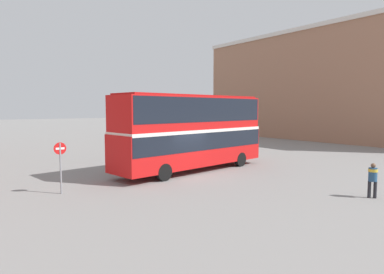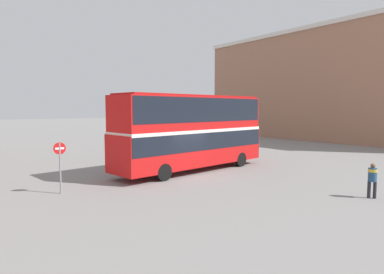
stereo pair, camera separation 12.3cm
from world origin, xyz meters
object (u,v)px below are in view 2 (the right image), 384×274
Objects in this scene: double_decker_bus at (192,128)px; pedestrian_foreground at (372,177)px; parked_car_kerb_far at (189,135)px; no_entry_sign at (60,160)px; parked_car_kerb_near at (153,138)px.

pedestrian_foreground is (2.45, -10.23, -1.79)m from double_decker_bus.
no_entry_sign reaches higher than parked_car_kerb_far.
parked_car_kerb_near is (3.37, 25.41, -0.18)m from pedestrian_foreground.
parked_car_kerb_far is at bearing 47.28° from double_decker_bus.
pedestrian_foreground is 0.35× the size of parked_car_kerb_far.
parked_car_kerb_near is at bearing 48.71° from no_entry_sign.
parked_car_kerb_near is 21.73m from no_entry_sign.
double_decker_bus is at bearing 7.64° from no_entry_sign.
parked_car_kerb_far is 1.87× the size of no_entry_sign.
pedestrian_foreground is 25.63m from parked_car_kerb_near.
pedestrian_foreground is 0.34× the size of parked_car_kerb_near.
double_decker_bus is 10.67m from pedestrian_foreground.
parked_car_kerb_near is at bearing 19.67° from parked_car_kerb_far.
pedestrian_foreground is at bearing -84.15° from double_decker_bus.
no_entry_sign is (-10.96, 9.09, 0.64)m from pedestrian_foreground.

